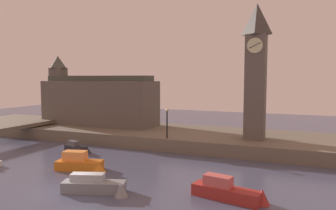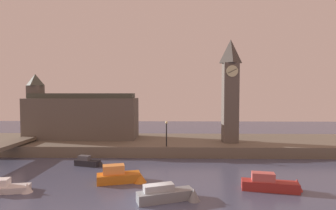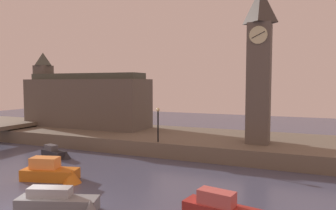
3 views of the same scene
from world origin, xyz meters
name	(u,v)px [view 2 (image 2 of 3)]	position (x,y,z in m)	size (l,w,h in m)	color
ground_plane	(148,201)	(0.00, 0.00, 0.00)	(120.00, 120.00, 0.00)	#474C66
far_embankment	(160,144)	(0.00, 20.00, 0.75)	(70.00, 12.00, 1.50)	#6B6051
clock_tower	(230,89)	(10.43, 18.01, 9.33)	(2.39, 2.44, 15.11)	#5B544C
parliament_hall	(80,116)	(-13.06, 21.10, 5.07)	(17.41, 5.48, 10.33)	#5B544C
streetlamp	(166,131)	(1.12, 14.62, 3.69)	(0.36, 0.36, 3.45)	black
boat_cruiser_grey	(170,194)	(1.79, 0.13, 0.52)	(5.45, 2.72, 1.49)	gray
boat_dinghy_red	(274,184)	(11.14, 2.57, 0.57)	(5.64, 2.17, 1.78)	maroon
boat_ferry_white	(8,188)	(-12.58, 1.65, 0.39)	(5.21, 2.22, 1.43)	silver
boat_barge_dark	(89,162)	(-8.08, 10.23, 0.46)	(3.72, 1.87, 1.25)	#232328
boat_patrol_orange	(122,176)	(-2.99, 4.52, 0.61)	(5.20, 2.63, 1.76)	orange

